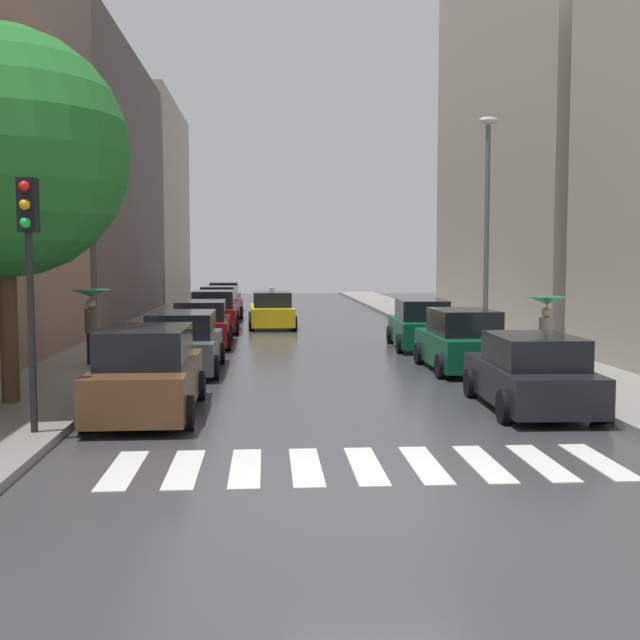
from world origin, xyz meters
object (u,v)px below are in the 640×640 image
(parked_car_left_second, at_px, (183,344))
(lamp_post_right, at_px, (487,218))
(parked_car_left_fourth, at_px, (214,313))
(parked_car_right_third, at_px, (421,325))
(taxi_midroad, at_px, (272,311))
(street_tree_left, at_px, (4,153))
(parked_car_left_fifth, at_px, (220,305))
(pedestrian_foreground, at_px, (91,308))
(parked_car_left_sixth, at_px, (225,298))
(parked_car_left_third, at_px, (202,325))
(traffic_light_left_corner, at_px, (29,248))
(parked_car_left_nearest, at_px, (147,374))
(parked_car_right_nearest, at_px, (531,374))
(parked_car_right_second, at_px, (462,342))
(pedestrian_near_tree, at_px, (547,318))

(parked_car_left_second, xyz_separation_m, lamp_post_right, (9.32, 3.17, 3.62))
(parked_car_left_second, height_order, parked_car_left_fourth, parked_car_left_fourth)
(parked_car_right_third, bearing_deg, taxi_midroad, 34.15)
(street_tree_left, height_order, lamp_post_right, street_tree_left)
(parked_car_right_third, relative_size, street_tree_left, 0.61)
(parked_car_left_fifth, bearing_deg, pedestrian_foreground, 173.92)
(parked_car_left_fourth, distance_m, parked_car_left_sixth, 12.61)
(parked_car_left_third, distance_m, traffic_light_left_corner, 14.81)
(taxi_midroad, height_order, street_tree_left, street_tree_left)
(parked_car_left_nearest, distance_m, street_tree_left, 5.34)
(taxi_midroad, relative_size, pedestrian_foreground, 2.20)
(pedestrian_foreground, distance_m, lamp_post_right, 12.47)
(parked_car_left_fourth, bearing_deg, traffic_light_left_corner, 173.63)
(parked_car_left_second, distance_m, traffic_light_left_corner, 8.67)
(traffic_light_left_corner, bearing_deg, street_tree_left, 113.92)
(taxi_midroad, height_order, traffic_light_left_corner, traffic_light_left_corner)
(parked_car_left_second, distance_m, parked_car_left_sixth, 24.32)
(parked_car_left_nearest, height_order, pedestrian_foreground, pedestrian_foreground)
(parked_car_right_nearest, bearing_deg, parked_car_left_fifth, 19.97)
(parked_car_left_fifth, bearing_deg, parked_car_right_second, -154.40)
(parked_car_left_sixth, bearing_deg, parked_car_right_nearest, -165.47)
(parked_car_left_fifth, xyz_separation_m, traffic_light_left_corner, (-1.66, -25.91, 2.48))
(parked_car_left_sixth, relative_size, parked_car_right_second, 0.96)
(parked_car_left_fourth, height_order, traffic_light_left_corner, traffic_light_left_corner)
(street_tree_left, bearing_deg, parked_car_left_fourth, 79.72)
(parked_car_left_fifth, bearing_deg, parked_car_left_fourth, -176.67)
(parked_car_left_sixth, height_order, lamp_post_right, lamp_post_right)
(parked_car_left_nearest, bearing_deg, parked_car_right_nearest, -90.39)
(parked_car_right_second, bearing_deg, parked_car_left_fifth, 22.60)
(pedestrian_foreground, relative_size, street_tree_left, 0.28)
(parked_car_left_fourth, bearing_deg, pedestrian_foreground, 165.05)
(parked_car_left_fifth, height_order, lamp_post_right, lamp_post_right)
(lamp_post_right, bearing_deg, parked_car_left_second, -161.20)
(parked_car_left_second, relative_size, pedestrian_near_tree, 2.31)
(pedestrian_near_tree, bearing_deg, traffic_light_left_corner, 46.49)
(parked_car_right_third, distance_m, street_tree_left, 15.52)
(pedestrian_foreground, height_order, traffic_light_left_corner, traffic_light_left_corner)
(parked_car_left_fourth, relative_size, parked_car_left_sixth, 1.03)
(parked_car_left_second, distance_m, street_tree_left, 7.45)
(lamp_post_right, bearing_deg, pedestrian_near_tree, -90.34)
(parked_car_left_nearest, bearing_deg, parked_car_left_sixth, -0.51)
(traffic_light_left_corner, xyz_separation_m, lamp_post_right, (11.00, 11.30, 1.11))
(parked_car_left_fourth, relative_size, street_tree_left, 0.55)
(pedestrian_foreground, height_order, street_tree_left, street_tree_left)
(parked_car_left_third, relative_size, lamp_post_right, 0.64)
(parked_car_right_third, distance_m, taxi_midroad, 9.82)
(parked_car_left_sixth, bearing_deg, parked_car_left_nearest, -179.92)
(parked_car_left_second, height_order, street_tree_left, street_tree_left)
(parked_car_left_third, bearing_deg, taxi_midroad, -20.57)
(parked_car_left_fourth, xyz_separation_m, parked_car_right_second, (7.62, -11.99, -0.02))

